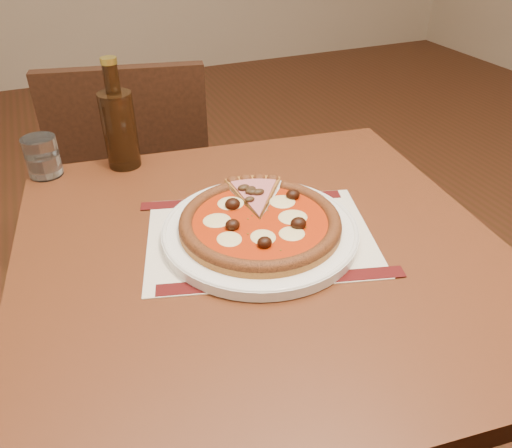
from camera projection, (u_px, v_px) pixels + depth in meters
The scene contains 8 objects.
table at pixel (260, 291), 0.89m from camera, with size 0.89×0.89×0.75m.
chair_far at pixel (138, 183), 1.51m from camera, with size 0.50×0.50×0.89m.
placemat at pixel (260, 236), 0.85m from camera, with size 0.38×0.27×0.00m, color silver.
plate at pixel (260, 232), 0.85m from camera, with size 0.33×0.33×0.02m, color white.
pizza at pixel (260, 222), 0.84m from camera, with size 0.27×0.27×0.04m.
ham_slice at pixel (264, 194), 0.92m from camera, with size 0.10×0.15×0.02m.
water_glass at pixel (42, 157), 1.02m from camera, with size 0.07×0.07×0.08m, color white.
bottle at pixel (119, 126), 1.03m from camera, with size 0.07×0.07×0.23m.
Camera 1 is at (-1.06, -1.07, 1.25)m, focal length 35.00 mm.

